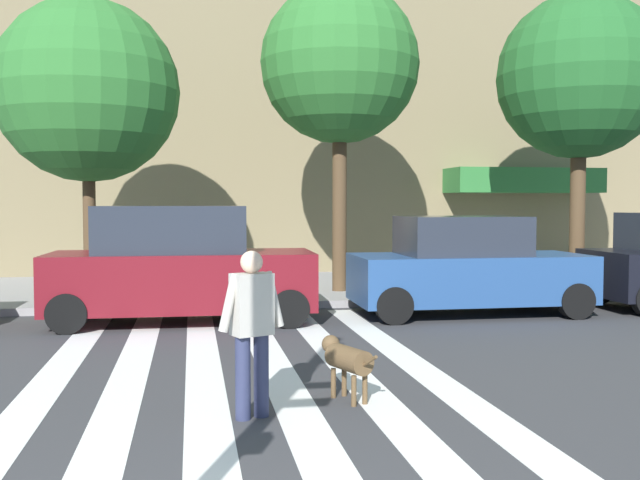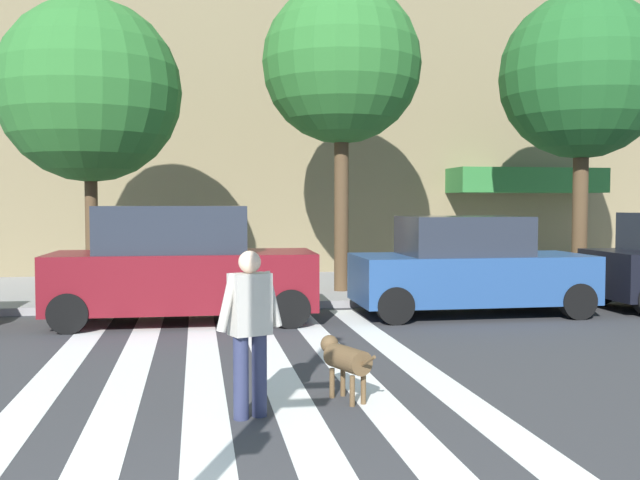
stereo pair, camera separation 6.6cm
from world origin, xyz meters
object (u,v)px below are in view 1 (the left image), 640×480
object	(u,v)px
street_tree_further	(580,77)
dog_on_leash	(346,359)
street_tree_middle	(340,65)
parked_car_third_in_line	(467,268)
street_tree_nearest	(87,91)
pedestrian_dog_walker	(252,324)
parked_car_behind_first	(179,267)

from	to	relation	value
street_tree_further	dog_on_leash	size ratio (longest dim) A/B	7.23
street_tree_middle	street_tree_further	xyz separation A→B (m)	(5.49, -0.45, -0.18)
parked_car_third_in_line	street_tree_middle	world-z (taller)	street_tree_middle
parked_car_third_in_line	street_tree_further	world-z (taller)	street_tree_further
street_tree_middle	street_tree_further	bearing A→B (deg)	-4.64
street_tree_middle	street_tree_further	distance (m)	5.51
street_tree_middle	street_tree_further	world-z (taller)	street_tree_middle
street_tree_nearest	dog_on_leash	distance (m)	9.48
parked_car_third_in_line	street_tree_nearest	bearing A→B (deg)	161.17
street_tree_nearest	street_tree_further	xyz separation A→B (m)	(10.77, -0.02, 0.60)
parked_car_third_in_line	pedestrian_dog_walker	distance (m)	7.41
street_tree_further	street_tree_nearest	bearing A→B (deg)	179.89
street_tree_middle	dog_on_leash	size ratio (longest dim) A/B	7.30
dog_on_leash	street_tree_further	bearing A→B (deg)	47.61
parked_car_third_in_line	street_tree_nearest	size ratio (longest dim) A/B	0.72
parked_car_third_in_line	street_tree_middle	distance (m)	5.46
street_tree_middle	pedestrian_dog_walker	world-z (taller)	street_tree_middle
parked_car_behind_first	street_tree_middle	distance (m)	6.12
parked_car_behind_first	street_tree_further	distance (m)	10.08
parked_car_behind_first	dog_on_leash	bearing A→B (deg)	-71.29
parked_car_third_in_line	dog_on_leash	xyz separation A→B (m)	(-3.50, -5.38, -0.44)
parked_car_third_in_line	street_tree_nearest	xyz separation A→B (m)	(-7.15, 2.44, 3.47)
parked_car_third_in_line	street_tree_middle	bearing A→B (deg)	123.10
parked_car_third_in_line	parked_car_behind_first	bearing A→B (deg)	179.99
parked_car_third_in_line	pedestrian_dog_walker	xyz separation A→B (m)	(-4.54, -5.85, 0.04)
parked_car_behind_first	street_tree_middle	xyz separation A→B (m)	(3.46, 2.86, 4.16)
parked_car_behind_first	street_tree_nearest	xyz separation A→B (m)	(-1.83, 2.44, 3.38)
parked_car_third_in_line	pedestrian_dog_walker	size ratio (longest dim) A/B	2.67
dog_on_leash	parked_car_behind_first	bearing A→B (deg)	108.71
street_tree_further	dog_on_leash	xyz separation A→B (m)	(-7.12, -7.80, -4.52)
parked_car_third_in_line	dog_on_leash	world-z (taller)	parked_car_third_in_line
parked_car_behind_first	pedestrian_dog_walker	size ratio (longest dim) A/B	2.81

